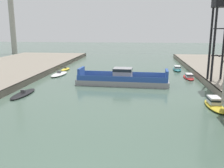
{
  "coord_description": "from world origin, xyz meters",
  "views": [
    {
      "loc": [
        4.94,
        -15.3,
        11.63
      ],
      "look_at": [
        0.0,
        27.51,
        2.0
      ],
      "focal_mm": 39.88,
      "sensor_mm": 36.0,
      "label": 1
    }
  ],
  "objects": [
    {
      "name": "moored_boat_near_right",
      "position": [
        15.41,
        56.67,
        0.48
      ],
      "size": [
        2.93,
        8.22,
        1.3
      ],
      "color": "#237075",
      "rests_on": "ground"
    },
    {
      "name": "crane_tower",
      "position": [
        20.36,
        36.71,
        14.85
      ],
      "size": [
        3.42,
        3.42,
        17.2
      ],
      "color": "black",
      "rests_on": "quay_right"
    },
    {
      "name": "smokestack_distant_a",
      "position": [
        -54.7,
        97.34,
        20.61
      ],
      "size": [
        2.68,
        2.68,
        39.13
      ],
      "color": "#9E998E",
      "rests_on": "ground"
    },
    {
      "name": "chain_ferry",
      "position": [
        1.24,
        36.68,
        1.07
      ],
      "size": [
        19.57,
        6.86,
        3.48
      ],
      "color": "#939399",
      "rests_on": "ground"
    },
    {
      "name": "moored_boat_upstream_b",
      "position": [
        16.47,
        44.67,
        0.45
      ],
      "size": [
        2.18,
        7.05,
        1.22
      ],
      "color": "red",
      "rests_on": "ground"
    },
    {
      "name": "moored_boat_mid_left",
      "position": [
        16.17,
        22.08,
        0.58
      ],
      "size": [
        2.51,
        7.07,
        1.56
      ],
      "color": "yellow",
      "rests_on": "ground"
    },
    {
      "name": "moored_boat_mid_right",
      "position": [
        -15.58,
        45.04,
        0.3
      ],
      "size": [
        3.42,
        8.03,
        1.08
      ],
      "color": "white",
      "rests_on": "ground"
    },
    {
      "name": "moored_boat_near_left",
      "position": [
        -15.84,
        25.7,
        0.22
      ],
      "size": [
        2.51,
        7.99,
        0.93
      ],
      "color": "black",
      "rests_on": "ground"
    },
    {
      "name": "moored_boat_far_right",
      "position": [
        -16.33,
        52.88,
        0.28
      ],
      "size": [
        2.02,
        5.4,
        1.03
      ],
      "color": "yellow",
      "rests_on": "ground"
    }
  ]
}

